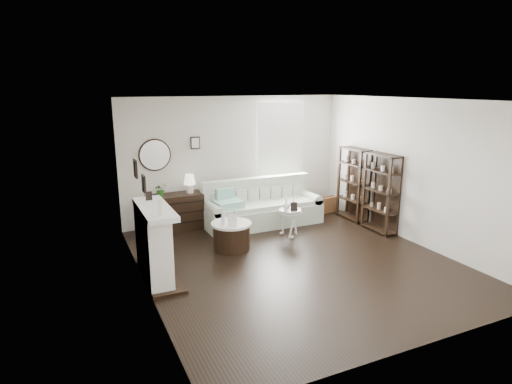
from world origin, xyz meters
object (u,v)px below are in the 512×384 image
dresser (175,212)px  pedestal_table (290,212)px  sofa (262,209)px  drum_table (231,236)px

dresser → pedestal_table: (1.97, -1.31, 0.12)m
sofa → drum_table: 1.59m
dresser → drum_table: 1.65m
dresser → pedestal_table: dresser is taller
sofa → drum_table: bearing=-135.6°
sofa → drum_table: (-1.14, -1.12, -0.07)m
drum_table → pedestal_table: 1.35m
sofa → dresser: (-1.79, 0.39, 0.06)m
dresser → drum_table: (0.66, -1.51, -0.12)m
dresser → pedestal_table: 2.37m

